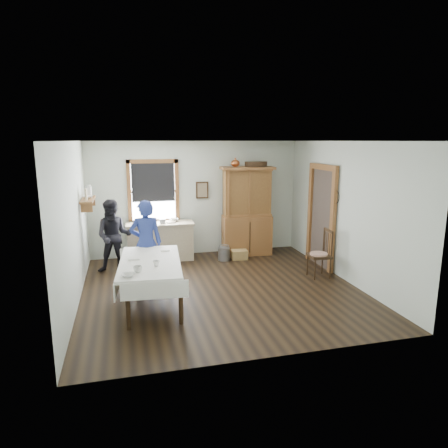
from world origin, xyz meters
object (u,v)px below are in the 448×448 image
at_px(work_counter, 160,241).
at_px(spindle_chair, 319,253).
at_px(pail, 224,254).
at_px(woman_blue, 146,246).
at_px(dining_table, 151,283).
at_px(figure_dark, 114,239).
at_px(china_hutch, 247,211).
at_px(wicker_basket, 239,255).

relative_size(work_counter, spindle_chair, 1.55).
bearing_deg(pail, woman_blue, -146.56).
distance_m(dining_table, spindle_chair, 3.44).
height_order(work_counter, figure_dark, figure_dark).
height_order(work_counter, spindle_chair, spindle_chair).
bearing_deg(work_counter, figure_dark, -145.06).
xyz_separation_m(work_counter, dining_table, (-0.40, -2.58, -0.05)).
bearing_deg(spindle_chair, work_counter, 149.89).
bearing_deg(woman_blue, work_counter, -101.71).
relative_size(china_hutch, wicker_basket, 5.78).
height_order(china_hutch, figure_dark, china_hutch).
height_order(dining_table, pail, dining_table).
bearing_deg(dining_table, china_hutch, 46.04).
distance_m(pail, woman_blue, 2.26).
xyz_separation_m(woman_blue, figure_dark, (-0.60, 0.96, -0.05)).
xyz_separation_m(spindle_chair, woman_blue, (-3.39, 0.39, 0.27)).
distance_m(pail, figure_dark, 2.49).
distance_m(dining_table, pail, 2.84).
bearing_deg(china_hutch, figure_dark, -164.25).
relative_size(china_hutch, spindle_chair, 2.15).
bearing_deg(figure_dark, spindle_chair, -12.68).
relative_size(dining_table, spindle_chair, 1.96).
distance_m(woman_blue, figure_dark, 1.13).
distance_m(china_hutch, woman_blue, 2.95).
bearing_deg(dining_table, wicker_basket, 44.85).
relative_size(work_counter, wicker_basket, 4.17).
xyz_separation_m(spindle_chair, figure_dark, (-3.99, 1.35, 0.22)).
bearing_deg(pail, china_hutch, 30.04).
bearing_deg(wicker_basket, woman_blue, -151.53).
xyz_separation_m(work_counter, pail, (1.41, -0.40, -0.29)).
bearing_deg(china_hutch, pail, -145.66).
bearing_deg(work_counter, woman_blue, -101.84).
bearing_deg(pail, figure_dark, -174.33).
relative_size(dining_table, pail, 6.46).
height_order(work_counter, woman_blue, woman_blue).
height_order(china_hutch, spindle_chair, china_hutch).
bearing_deg(figure_dark, work_counter, 38.53).
xyz_separation_m(work_counter, woman_blue, (-0.41, -1.60, 0.32)).
relative_size(work_counter, figure_dark, 1.07).
xyz_separation_m(china_hutch, spindle_chair, (0.91, -1.97, -0.56)).
relative_size(spindle_chair, pail, 3.29).
height_order(spindle_chair, figure_dark, figure_dark).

